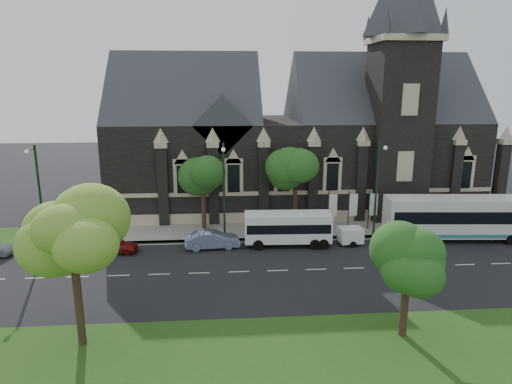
{
  "coord_description": "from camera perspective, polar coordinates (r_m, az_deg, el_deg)",
  "views": [
    {
      "loc": [
        -4.09,
        -31.71,
        14.0
      ],
      "look_at": [
        -1.21,
        6.0,
        4.8
      ],
      "focal_mm": 31.33,
      "sensor_mm": 36.0,
      "label": 1
    }
  ],
  "objects": [
    {
      "name": "banner_flag_right",
      "position": [
        44.71,
        14.57,
        -1.84
      ],
      "size": [
        0.9,
        0.1,
        4.0
      ],
      "color": "black",
      "rests_on": "ground"
    },
    {
      "name": "banner_flag_left",
      "position": [
        43.59,
        9.58,
        -1.98
      ],
      "size": [
        0.9,
        0.1,
        4.0
      ],
      "color": "black",
      "rests_on": "ground"
    },
    {
      "name": "car_far_red",
      "position": [
        39.94,
        -17.62,
        -6.49
      ],
      "size": [
        4.1,
        1.99,
        1.35
      ],
      "primitive_type": "imported",
      "rotation": [
        0.0,
        0.0,
        1.47
      ],
      "color": "maroon",
      "rests_on": "ground"
    },
    {
      "name": "ground",
      "position": [
        34.91,
        2.78,
        -9.99
      ],
      "size": [
        160.0,
        160.0,
        0.0
      ],
      "primitive_type": "plane",
      "color": "black",
      "rests_on": "ground"
    },
    {
      "name": "museum",
      "position": [
        51.66,
        5.98,
        7.12
      ],
      "size": [
        40.0,
        17.7,
        29.9
      ],
      "color": "black",
      "rests_on": "ground"
    },
    {
      "name": "tree_park_near",
      "position": [
        25.36,
        -21.84,
        -4.75
      ],
      "size": [
        4.42,
        4.42,
        8.56
      ],
      "color": "black",
      "rests_on": "ground"
    },
    {
      "name": "sidewalk",
      "position": [
        43.7,
        1.24,
        -4.91
      ],
      "size": [
        80.0,
        5.0,
        0.15
      ],
      "primitive_type": "cube",
      "color": "gray",
      "rests_on": "ground"
    },
    {
      "name": "banner_flag_center",
      "position": [
        44.11,
        12.11,
        -1.91
      ],
      "size": [
        0.9,
        0.1,
        4.0
      ],
      "color": "black",
      "rests_on": "ground"
    },
    {
      "name": "tree_walk_left",
      "position": [
        43.25,
        -6.55,
        2.57
      ],
      "size": [
        3.91,
        3.91,
        7.64
      ],
      "color": "black",
      "rests_on": "ground"
    },
    {
      "name": "shuttle_bus",
      "position": [
        39.65,
        4.1,
        -4.45
      ],
      "size": [
        7.67,
        2.93,
        2.92
      ],
      "rotation": [
        0.0,
        0.0,
        -0.04
      ],
      "color": "white",
      "rests_on": "ground"
    },
    {
      "name": "tour_coach",
      "position": [
        44.9,
        24.67,
        -2.92
      ],
      "size": [
        13.75,
        3.95,
        3.96
      ],
      "rotation": [
        0.0,
        0.0,
        -0.08
      ],
      "color": "silver",
      "rests_on": "ground"
    },
    {
      "name": "street_lamp_near",
      "position": [
        42.23,
        15.24,
        1.04
      ],
      "size": [
        0.36,
        1.88,
        9.0
      ],
      "color": "black",
      "rests_on": "ground"
    },
    {
      "name": "tree_walk_right",
      "position": [
        43.82,
        5.32,
        2.85
      ],
      "size": [
        4.08,
        4.08,
        7.8
      ],
      "color": "black",
      "rests_on": "ground"
    },
    {
      "name": "sedan",
      "position": [
        39.28,
        -5.61,
        -6.06
      ],
      "size": [
        4.87,
        2.06,
        1.56
      ],
      "primitive_type": "imported",
      "rotation": [
        0.0,
        0.0,
        1.66
      ],
      "color": "#8094B9",
      "rests_on": "ground"
    },
    {
      "name": "street_lamp_far",
      "position": [
        42.87,
        -26.03,
        0.3
      ],
      "size": [
        0.36,
        1.88,
        9.0
      ],
      "color": "black",
      "rests_on": "ground"
    },
    {
      "name": "tree_park_east",
      "position": [
        26.36,
        19.08,
        -7.97
      ],
      "size": [
        3.4,
        3.4,
        6.28
      ],
      "color": "black",
      "rests_on": "ground"
    },
    {
      "name": "street_lamp_mid",
      "position": [
        39.81,
        -4.12,
        0.74
      ],
      "size": [
        0.36,
        1.88,
        9.0
      ],
      "color": "black",
      "rests_on": "ground"
    },
    {
      "name": "box_trailer",
      "position": [
        40.77,
        11.97,
        -5.4
      ],
      "size": [
        2.98,
        1.75,
        1.57
      ],
      "rotation": [
        0.0,
        0.0,
        0.07
      ],
      "color": "white",
      "rests_on": "ground"
    }
  ]
}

